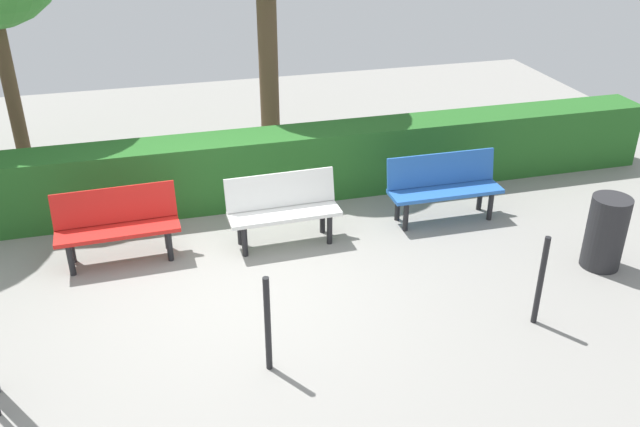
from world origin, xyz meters
TOP-DOWN VIEW (x-y plane):
  - ground_plane at (0.00, 0.00)m, footprint 16.00×16.00m
  - bench_blue at (-2.94, -0.90)m, footprint 1.49×0.46m
  - bench_white at (-0.78, -0.82)m, footprint 1.37×0.50m
  - bench_red at (1.18, -0.92)m, footprint 1.42×0.52m
  - hedge_row at (-0.93, -2.06)m, footprint 11.25×0.65m
  - railing_post_near at (-2.90, 1.50)m, footprint 0.06×0.06m
  - railing_post_mid at (-0.13, 1.50)m, footprint 0.06×0.06m
  - trash_bin at (-4.23, 0.71)m, footprint 0.44×0.44m

SIDE VIEW (x-z plane):
  - ground_plane at x=0.00m, z-range 0.00..0.00m
  - trash_bin at x=-4.23m, z-range 0.00..0.88m
  - hedge_row at x=-0.93m, z-range 0.00..0.95m
  - bench_white at x=-0.78m, z-range 0.05..0.91m
  - bench_red at x=1.18m, z-range 0.05..0.91m
  - bench_blue at x=-2.94m, z-range 0.05..0.91m
  - railing_post_near at x=-2.90m, z-range 0.00..1.00m
  - railing_post_mid at x=-0.13m, z-range 0.00..1.00m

